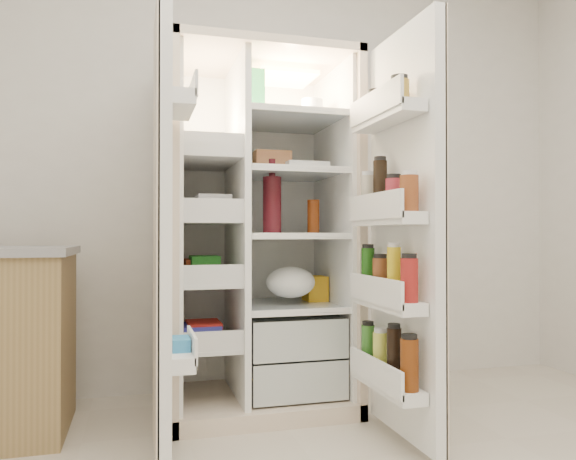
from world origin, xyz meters
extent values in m
cube|color=silver|center=(0.00, 2.00, 1.35)|extent=(4.00, 0.02, 2.70)
cube|color=beige|center=(-0.07, 1.93, 0.90)|extent=(0.92, 0.04, 1.80)
cube|color=beige|center=(-0.51, 1.60, 0.90)|extent=(0.04, 0.70, 1.80)
cube|color=beige|center=(0.37, 1.60, 0.90)|extent=(0.04, 0.70, 1.80)
cube|color=beige|center=(-0.07, 1.60, 1.78)|extent=(0.92, 0.70, 0.04)
cube|color=beige|center=(-0.07, 1.60, 0.04)|extent=(0.92, 0.70, 0.08)
cube|color=white|center=(-0.07, 1.90, 0.92)|extent=(0.84, 0.02, 1.68)
cube|color=white|center=(-0.48, 1.60, 0.92)|extent=(0.02, 0.62, 1.68)
cube|color=white|center=(0.34, 1.60, 0.92)|extent=(0.02, 0.62, 1.68)
cube|color=white|center=(-0.18, 1.60, 0.92)|extent=(0.03, 0.62, 1.68)
cube|color=silver|center=(0.09, 1.58, 0.18)|extent=(0.47, 0.52, 0.19)
cube|color=silver|center=(0.09, 1.58, 0.39)|extent=(0.47, 0.52, 0.19)
cube|color=#FFD18C|center=(0.09, 1.65, 1.72)|extent=(0.30, 0.30, 0.02)
cube|color=silver|center=(-0.33, 1.60, 0.35)|extent=(0.28, 0.58, 0.02)
cube|color=silver|center=(-0.33, 1.60, 0.65)|extent=(0.28, 0.58, 0.02)
cube|color=silver|center=(-0.33, 1.60, 0.95)|extent=(0.28, 0.58, 0.02)
cube|color=silver|center=(-0.33, 1.60, 1.25)|extent=(0.28, 0.58, 0.02)
cube|color=silver|center=(0.09, 1.60, 0.52)|extent=(0.49, 0.58, 0.01)
cube|color=silver|center=(0.09, 1.60, 0.88)|extent=(0.49, 0.58, 0.01)
cube|color=silver|center=(0.09, 1.60, 1.20)|extent=(0.49, 0.58, 0.02)
cube|color=silver|center=(0.09, 1.60, 1.48)|extent=(0.49, 0.58, 0.02)
cube|color=red|center=(-0.33, 1.60, 0.41)|extent=(0.16, 0.20, 0.10)
cube|color=#217820|center=(-0.33, 1.60, 0.72)|extent=(0.14, 0.18, 0.12)
cube|color=white|center=(-0.33, 1.60, 0.99)|extent=(0.20, 0.22, 0.07)
cube|color=gold|center=(-0.33, 1.60, 1.33)|extent=(0.15, 0.16, 0.14)
cube|color=#3A3AAF|center=(-0.33, 1.60, 0.40)|extent=(0.18, 0.20, 0.09)
cube|color=#E54E28|center=(-0.33, 1.60, 0.71)|extent=(0.14, 0.18, 0.10)
cube|color=white|center=(-0.33, 1.60, 1.02)|extent=(0.16, 0.16, 0.12)
sphere|color=orange|center=(-0.04, 1.50, 0.12)|extent=(0.07, 0.07, 0.07)
sphere|color=orange|center=(0.05, 1.54, 0.12)|extent=(0.07, 0.07, 0.07)
sphere|color=orange|center=(0.15, 1.50, 0.12)|extent=(0.07, 0.07, 0.07)
sphere|color=orange|center=(0.01, 1.64, 0.12)|extent=(0.07, 0.07, 0.07)
sphere|color=orange|center=(0.11, 1.62, 0.12)|extent=(0.07, 0.07, 0.07)
ellipsoid|color=#4B7727|center=(0.09, 1.60, 0.40)|extent=(0.26, 0.24, 0.11)
cylinder|color=#4D1018|center=(-0.01, 1.50, 1.03)|extent=(0.09, 0.09, 0.29)
cylinder|color=maroon|center=(0.21, 1.52, 0.98)|extent=(0.06, 0.06, 0.18)
cube|color=#299650|center=(-0.09, 1.53, 1.60)|extent=(0.08, 0.08, 0.22)
cylinder|color=silver|center=(0.21, 1.55, 1.54)|extent=(0.11, 0.11, 0.10)
cylinder|color=brown|center=(0.06, 1.64, 1.53)|extent=(0.06, 0.06, 0.08)
cube|color=white|center=(0.18, 1.53, 1.23)|extent=(0.22, 0.09, 0.05)
cube|color=#C47D4E|center=(0.02, 1.62, 1.26)|extent=(0.19, 0.10, 0.11)
ellipsoid|color=white|center=(0.10, 1.56, 0.61)|extent=(0.25, 0.23, 0.16)
cube|color=yellow|center=(0.27, 1.68, 0.59)|extent=(0.11, 0.13, 0.13)
cube|color=white|center=(-0.57, 1.05, 0.90)|extent=(0.05, 0.40, 1.72)
cube|color=beige|center=(-0.59, 1.05, 0.90)|extent=(0.01, 0.40, 1.72)
cube|color=white|center=(-0.50, 1.05, 0.40)|extent=(0.09, 0.32, 0.06)
cube|color=white|center=(-0.50, 1.05, 1.40)|extent=(0.09, 0.32, 0.06)
cube|color=#338CCC|center=(-0.50, 1.05, 0.43)|extent=(0.07, 0.12, 0.10)
cube|color=white|center=(0.43, 0.96, 0.90)|extent=(0.05, 0.58, 1.72)
cube|color=beige|center=(0.46, 0.96, 0.90)|extent=(0.01, 0.58, 1.72)
cube|color=white|center=(0.35, 0.96, 0.26)|extent=(0.11, 0.50, 0.05)
cube|color=white|center=(0.35, 0.96, 0.60)|extent=(0.11, 0.50, 0.05)
cube|color=white|center=(0.35, 0.96, 0.95)|extent=(0.11, 0.50, 0.05)
cube|color=white|center=(0.35, 0.96, 1.38)|extent=(0.11, 0.50, 0.05)
cylinder|color=#662B0B|center=(0.35, 0.76, 0.39)|extent=(0.07, 0.07, 0.20)
cylinder|color=black|center=(0.35, 0.89, 0.40)|extent=(0.06, 0.06, 0.22)
cylinder|color=#D6DA48|center=(0.35, 1.02, 0.38)|extent=(0.06, 0.06, 0.18)
cylinder|color=#357828|center=(0.35, 1.15, 0.38)|extent=(0.06, 0.06, 0.19)
cylinder|color=maroon|center=(0.35, 0.76, 0.71)|extent=(0.07, 0.07, 0.17)
cylinder|color=gold|center=(0.35, 0.89, 0.73)|extent=(0.06, 0.06, 0.21)
cylinder|color=brown|center=(0.35, 1.02, 0.70)|extent=(0.07, 0.07, 0.16)
cylinder|color=#1E5914|center=(0.35, 1.15, 0.72)|extent=(0.06, 0.06, 0.20)
cylinder|color=brown|center=(0.35, 0.76, 1.04)|extent=(0.07, 0.07, 0.14)
cylinder|color=#9F2833|center=(0.35, 0.89, 1.04)|extent=(0.07, 0.07, 0.14)
cylinder|color=black|center=(0.35, 1.02, 1.09)|extent=(0.06, 0.06, 0.23)
cylinder|color=beige|center=(0.35, 1.15, 1.06)|extent=(0.06, 0.06, 0.18)
cylinder|color=olive|center=(0.35, 0.84, 1.45)|extent=(0.08, 0.08, 0.10)
cylinder|color=#9B641C|center=(0.35, 1.06, 1.45)|extent=(0.08, 0.08, 0.10)
camera|label=1|loc=(-0.66, -1.14, 0.88)|focal=34.00mm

